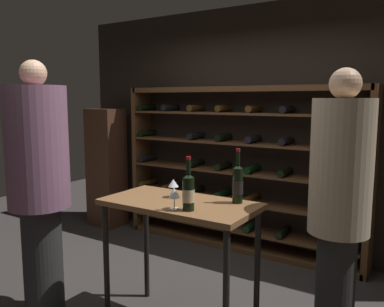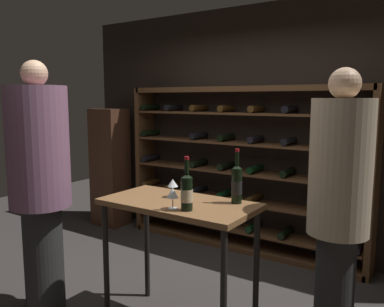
{
  "view_description": "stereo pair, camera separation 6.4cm",
  "coord_description": "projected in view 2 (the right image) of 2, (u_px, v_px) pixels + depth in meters",
  "views": [
    {
      "loc": [
        1.8,
        -2.52,
        1.73
      ],
      "look_at": [
        0.1,
        0.15,
        1.29
      ],
      "focal_mm": 37.45,
      "sensor_mm": 36.0,
      "label": 1
    },
    {
      "loc": [
        1.86,
        -2.48,
        1.73
      ],
      "look_at": [
        0.1,
        0.15,
        1.29
      ],
      "focal_mm": 37.45,
      "sensor_mm": 36.0,
      "label": 2
    }
  ],
  "objects": [
    {
      "name": "back_wall",
      "position": [
        264.0,
        129.0,
        4.57
      ],
      "size": [
        4.99,
        0.1,
        2.77
      ],
      "primitive_type": "cube",
      "color": "black",
      "rests_on": "ground"
    },
    {
      "name": "wine_rack",
      "position": [
        240.0,
        169.0,
        4.56
      ],
      "size": [
        2.89,
        0.32,
        1.86
      ],
      "color": "brown",
      "rests_on": "ground"
    },
    {
      "name": "tasting_table",
      "position": [
        179.0,
        218.0,
        2.94
      ],
      "size": [
        1.13,
        0.58,
        0.98
      ],
      "color": "brown",
      "rests_on": "ground"
    },
    {
      "name": "person_host_in_suit",
      "position": [
        40.0,
        176.0,
        3.16
      ],
      "size": [
        0.48,
        0.48,
        2.02
      ],
      "rotation": [
        0.0,
        0.0,
        -2.62
      ],
      "color": "#272727",
      "rests_on": "ground"
    },
    {
      "name": "person_bystander_dark_jacket",
      "position": [
        339.0,
        199.0,
        2.65
      ],
      "size": [
        0.4,
        0.4,
        1.92
      ],
      "rotation": [
        0.0,
        0.0,
        -2.24
      ],
      "color": "black",
      "rests_on": "ground"
    },
    {
      "name": "display_cabinet",
      "position": [
        110.0,
        167.0,
        5.47
      ],
      "size": [
        0.44,
        0.36,
        1.59
      ],
      "primitive_type": "cube",
      "color": "#4C2D1E",
      "rests_on": "ground"
    },
    {
      "name": "wine_bottle_green_slim",
      "position": [
        237.0,
        184.0,
        2.85
      ],
      "size": [
        0.08,
        0.08,
        0.39
      ],
      "color": "black",
      "rests_on": "tasting_table"
    },
    {
      "name": "wine_bottle_gold_foil",
      "position": [
        187.0,
        192.0,
        2.67
      ],
      "size": [
        0.08,
        0.08,
        0.37
      ],
      "color": "black",
      "rests_on": "tasting_table"
    },
    {
      "name": "wine_glass_stemmed_right",
      "position": [
        173.0,
        194.0,
        2.71
      ],
      "size": [
        0.08,
        0.08,
        0.15
      ],
      "color": "silver",
      "rests_on": "tasting_table"
    },
    {
      "name": "wine_glass_stemmed_left",
      "position": [
        173.0,
        184.0,
        3.03
      ],
      "size": [
        0.08,
        0.08,
        0.14
      ],
      "color": "silver",
      "rests_on": "tasting_table"
    }
  ]
}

